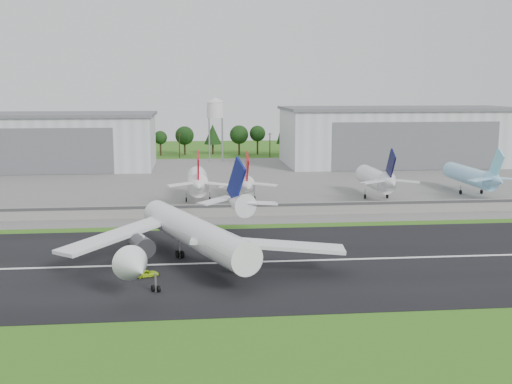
{
  "coord_description": "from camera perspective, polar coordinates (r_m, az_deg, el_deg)",
  "views": [
    {
      "loc": [
        -17.15,
        -110.43,
        33.7
      ],
      "look_at": [
        -1.49,
        40.0,
        9.0
      ],
      "focal_mm": 45.0,
      "sensor_mm": 36.0,
      "label": 1
    }
  ],
  "objects": [
    {
      "name": "parked_jet_red_a",
      "position": [
        189.02,
        -5.19,
        0.91
      ],
      "size": [
        7.36,
        31.29,
        16.85
      ],
      "color": "white",
      "rests_on": "ground"
    },
    {
      "name": "parked_jet_skyblue",
      "position": [
        213.47,
        18.8,
        1.33
      ],
      "size": [
        7.36,
        37.29,
        16.58
      ],
      "color": "#8DCEF4",
      "rests_on": "ground"
    },
    {
      "name": "water_tower",
      "position": [
        295.83,
        -3.62,
        7.48
      ],
      "size": [
        8.4,
        8.4,
        29.4
      ],
      "color": "#99999E",
      "rests_on": "ground"
    },
    {
      "name": "ground_vehicle",
      "position": [
        117.66,
        -9.65,
        -7.16
      ],
      "size": [
        4.53,
        2.89,
        1.16
      ],
      "primitive_type": "imported",
      "rotation": [
        0.0,
        0.0,
        1.82
      ],
      "color": "#B2DE1A",
      "rests_on": "runway"
    },
    {
      "name": "parked_jet_red_b",
      "position": [
        189.66,
        -1.12,
        0.87
      ],
      "size": [
        7.36,
        31.29,
        16.47
      ],
      "color": "white",
      "rests_on": "ground"
    },
    {
      "name": "apron",
      "position": [
        233.51,
        -1.67,
        0.99
      ],
      "size": [
        320.0,
        150.0,
        0.1
      ],
      "primitive_type": "cube",
      "color": "slate",
      "rests_on": "ground"
    },
    {
      "name": "runway_centerline",
      "position": [
        126.2,
        2.1,
        -6.17
      ],
      "size": [
        220.0,
        1.0,
        0.02
      ],
      "primitive_type": "cube",
      "color": "white",
      "rests_on": "runway"
    },
    {
      "name": "main_airliner",
      "position": [
        123.44,
        -5.51,
        -4.26
      ],
      "size": [
        53.12,
        57.15,
        18.17
      ],
      "rotation": [
        0.0,
        0.0,
        3.53
      ],
      "color": "white",
      "rests_on": "runway"
    },
    {
      "name": "parked_jet_navy",
      "position": [
        197.31,
        10.8,
        1.11
      ],
      "size": [
        7.36,
        31.29,
        16.76
      ],
      "color": "silver",
      "rests_on": "ground"
    },
    {
      "name": "utility_poles",
      "position": [
        312.73,
        -2.77,
        3.08
      ],
      "size": [
        230.0,
        3.0,
        12.0
      ],
      "primitive_type": null,
      "color": "black",
      "rests_on": "ground"
    },
    {
      "name": "runway",
      "position": [
        126.22,
        2.1,
        -6.19
      ],
      "size": [
        320.0,
        60.0,
        0.1
      ],
      "primitive_type": "cube",
      "color": "black",
      "rests_on": "ground"
    },
    {
      "name": "hangar_west",
      "position": [
        283.29,
        -18.8,
        4.31
      ],
      "size": [
        97.0,
        44.0,
        23.2
      ],
      "color": "silver",
      "rests_on": "ground"
    },
    {
      "name": "blast_fence",
      "position": [
        169.34,
        -0.02,
        -1.58
      ],
      "size": [
        240.0,
        0.61,
        3.5
      ],
      "color": "gray",
      "rests_on": "ground"
    },
    {
      "name": "ground",
      "position": [
        116.73,
        2.79,
        -7.52
      ],
      "size": [
        600.0,
        600.0,
        0.0
      ],
      "primitive_type": "plane",
      "color": "#2F6718",
      "rests_on": "ground"
    },
    {
      "name": "treeline",
      "position": [
        327.62,
        -2.92,
        3.36
      ],
      "size": [
        320.0,
        16.0,
        22.0
      ],
      "primitive_type": null,
      "color": "black",
      "rests_on": "ground"
    },
    {
      "name": "hangar_east",
      "position": [
        291.13,
        12.57,
        4.9
      ],
      "size": [
        102.0,
        47.0,
        25.2
      ],
      "color": "silver",
      "rests_on": "ground"
    }
  ]
}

